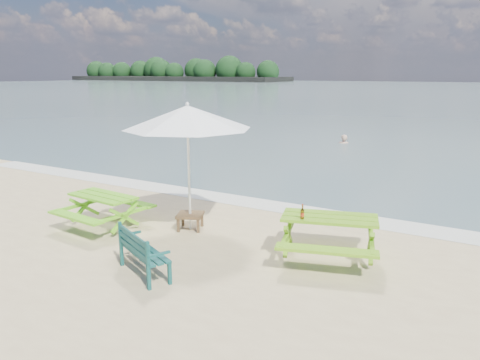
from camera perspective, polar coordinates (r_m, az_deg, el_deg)
The scene contains 9 objects.
foam_strip at distance 12.03m, azimuth 3.01°, elevation -3.01°, with size 22.00×0.90×0.01m, color silver.
island_headland at distance 185.79m, azimuth -7.97°, elevation 12.92°, with size 90.00×22.00×7.60m.
picnic_table_left at distance 10.63m, azimuth -16.26°, elevation -3.76°, with size 1.68×1.84×0.74m.
picnic_table_right at distance 8.68m, azimuth 10.76°, elevation -7.02°, with size 2.17×2.29×0.81m.
park_bench at distance 8.11m, azimuth -11.54°, elevation -9.66°, with size 1.30×0.90×0.77m.
side_table at distance 10.21m, azimuth -6.08°, elevation -4.99°, with size 0.71×0.71×0.35m.
patio_umbrella at distance 9.75m, azimuth -6.40°, elevation 7.61°, with size 3.55×3.55×2.66m.
beer_bottle at distance 8.30m, azimuth 7.60°, elevation -4.15°, with size 0.07×0.07×0.27m.
swimmer at distance 23.12m, azimuth 12.46°, elevation 3.34°, with size 0.74×0.63×1.71m.
Camera 1 is at (5.33, -5.66, 3.33)m, focal length 35.00 mm.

